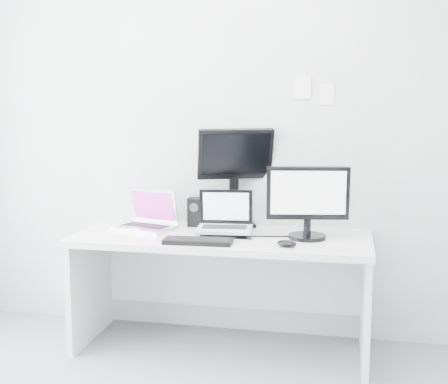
{
  "coord_description": "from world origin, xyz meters",
  "views": [
    {
      "loc": [
        0.74,
        -2.3,
        1.56
      ],
      "look_at": [
        0.02,
        1.23,
        1.0
      ],
      "focal_mm": 48.96,
      "sensor_mm": 36.0,
      "label": 1
    }
  ],
  "objects": [
    {
      "name": "dell_laptop",
      "position": [
        0.02,
        1.26,
        0.87
      ],
      "size": [
        0.35,
        0.29,
        0.28
      ],
      "primitive_type": "cube",
      "rotation": [
        0.0,
        0.0,
        0.1
      ],
      "color": "silver",
      "rests_on": "desk"
    },
    {
      "name": "wall_note_0",
      "position": [
        0.45,
        1.59,
        1.62
      ],
      "size": [
        0.1,
        0.0,
        0.14
      ],
      "primitive_type": "cube",
      "color": "white",
      "rests_on": "back_wall"
    },
    {
      "name": "keyboard",
      "position": [
        -0.09,
        1.01,
        0.74
      ],
      "size": [
        0.4,
        0.16,
        0.03
      ],
      "primitive_type": "cube",
      "rotation": [
        0.0,
        0.0,
        0.05
      ],
      "color": "black",
      "rests_on": "desk"
    },
    {
      "name": "wall_note_1",
      "position": [
        0.6,
        1.59,
        1.58
      ],
      "size": [
        0.09,
        0.0,
        0.13
      ],
      "primitive_type": "cube",
      "color": "white",
      "rests_on": "back_wall"
    },
    {
      "name": "mouse",
      "position": [
        0.42,
        1.04,
        0.75
      ],
      "size": [
        0.13,
        0.1,
        0.04
      ],
      "primitive_type": "ellipsoid",
      "rotation": [
        0.0,
        0.0,
        -0.23
      ],
      "color": "black",
      "rests_on": "desk"
    },
    {
      "name": "macbook",
      "position": [
        -0.51,
        1.31,
        0.86
      ],
      "size": [
        0.41,
        0.36,
        0.26
      ],
      "primitive_type": "cube",
      "rotation": [
        0.0,
        0.0,
        -0.29
      ],
      "color": "silver",
      "rests_on": "desk"
    },
    {
      "name": "rear_monitor",
      "position": [
        0.03,
        1.53,
        1.06
      ],
      "size": [
        0.51,
        0.34,
        0.66
      ],
      "primitive_type": "cube",
      "rotation": [
        0.0,
        0.0,
        0.39
      ],
      "color": "black",
      "rests_on": "desk"
    },
    {
      "name": "speaker",
      "position": [
        -0.22,
        1.49,
        0.82
      ],
      "size": [
        0.1,
        0.1,
        0.19
      ],
      "primitive_type": "cube",
      "rotation": [
        0.0,
        0.0,
        0.06
      ],
      "color": "black",
      "rests_on": "desk"
    },
    {
      "name": "back_wall",
      "position": [
        0.0,
        1.6,
        1.35
      ],
      "size": [
        3.6,
        0.0,
        3.6
      ],
      "primitive_type": "plane",
      "rotation": [
        1.57,
        0.0,
        0.0
      ],
      "color": "silver",
      "rests_on": "ground"
    },
    {
      "name": "samsung_monitor",
      "position": [
        0.52,
        1.27,
        0.95
      ],
      "size": [
        0.52,
        0.3,
        0.45
      ],
      "primitive_type": "cube",
      "rotation": [
        0.0,
        0.0,
        0.17
      ],
      "color": "black",
      "rests_on": "desk"
    },
    {
      "name": "desk",
      "position": [
        0.0,
        1.25,
        0.36
      ],
      "size": [
        1.8,
        0.7,
        0.73
      ],
      "primitive_type": "cube",
      "color": "white",
      "rests_on": "ground"
    }
  ]
}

